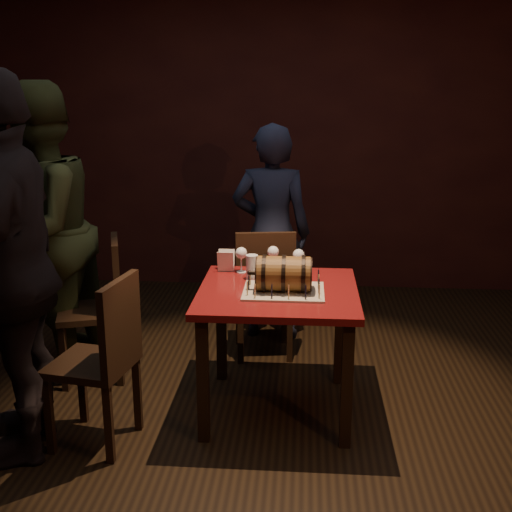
{
  "coord_description": "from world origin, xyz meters",
  "views": [
    {
      "loc": [
        0.34,
        -3.39,
        1.89
      ],
      "look_at": [
        0.07,
        0.05,
        0.95
      ],
      "focal_mm": 45.0,
      "sensor_mm": 36.0,
      "label": 1
    }
  ],
  "objects_px": {
    "pub_table": "(278,307)",
    "person_back": "(271,233)",
    "barrel_cake": "(284,274)",
    "wine_glass_mid": "(273,253)",
    "wine_glass_left": "(241,254)",
    "chair_left_rear": "(102,301)",
    "wine_glass_right": "(299,256)",
    "chair_back": "(264,287)",
    "chair_left_front": "(105,353)",
    "person_left_rear": "(40,232)",
    "pint_of_ale": "(252,268)",
    "person_left_front": "(13,270)"
  },
  "relations": [
    {
      "from": "pub_table",
      "to": "chair_left_rear",
      "type": "xyz_separation_m",
      "value": [
        -1.15,
        0.36,
        -0.12
      ]
    },
    {
      "from": "wine_glass_left",
      "to": "chair_left_front",
      "type": "bearing_deg",
      "value": -130.28
    },
    {
      "from": "wine_glass_left",
      "to": "person_left_front",
      "type": "relative_size",
      "value": 0.08
    },
    {
      "from": "pub_table",
      "to": "wine_glass_right",
      "type": "xyz_separation_m",
      "value": [
        0.11,
        0.29,
        0.23
      ]
    },
    {
      "from": "pint_of_ale",
      "to": "person_back",
      "type": "xyz_separation_m",
      "value": [
        0.06,
        0.99,
        -0.02
      ]
    },
    {
      "from": "pint_of_ale",
      "to": "chair_left_front",
      "type": "xyz_separation_m",
      "value": [
        -0.72,
        -0.62,
        -0.3
      ]
    },
    {
      "from": "pub_table",
      "to": "person_left_rear",
      "type": "relative_size",
      "value": 0.47
    },
    {
      "from": "wine_glass_left",
      "to": "person_left_rear",
      "type": "relative_size",
      "value": 0.08
    },
    {
      "from": "wine_glass_left",
      "to": "pint_of_ale",
      "type": "bearing_deg",
      "value": -60.57
    },
    {
      "from": "wine_glass_left",
      "to": "wine_glass_right",
      "type": "bearing_deg",
      "value": -3.2
    },
    {
      "from": "pub_table",
      "to": "person_left_front",
      "type": "height_order",
      "value": "person_left_front"
    },
    {
      "from": "wine_glass_left",
      "to": "chair_left_rear",
      "type": "relative_size",
      "value": 0.17
    },
    {
      "from": "chair_left_rear",
      "to": "person_left_front",
      "type": "xyz_separation_m",
      "value": [
        -0.15,
        -0.87,
        0.46
      ]
    },
    {
      "from": "pub_table",
      "to": "wine_glass_left",
      "type": "xyz_separation_m",
      "value": [
        -0.24,
        0.31,
        0.23
      ]
    },
    {
      "from": "wine_glass_right",
      "to": "chair_back",
      "type": "relative_size",
      "value": 0.17
    },
    {
      "from": "barrel_cake",
      "to": "pint_of_ale",
      "type": "height_order",
      "value": "barrel_cake"
    },
    {
      "from": "barrel_cake",
      "to": "chair_back",
      "type": "height_order",
      "value": "barrel_cake"
    },
    {
      "from": "barrel_cake",
      "to": "person_back",
      "type": "xyz_separation_m",
      "value": [
        -0.13,
        1.22,
        -0.06
      ]
    },
    {
      "from": "pub_table",
      "to": "person_back",
      "type": "relative_size",
      "value": 0.56
    },
    {
      "from": "person_left_rear",
      "to": "person_back",
      "type": "bearing_deg",
      "value": 125.22
    },
    {
      "from": "pint_of_ale",
      "to": "chair_back",
      "type": "xyz_separation_m",
      "value": [
        0.04,
        0.56,
        -0.3
      ]
    },
    {
      "from": "person_left_rear",
      "to": "pint_of_ale",
      "type": "bearing_deg",
      "value": 87.99
    },
    {
      "from": "wine_glass_mid",
      "to": "pint_of_ale",
      "type": "bearing_deg",
      "value": -122.79
    },
    {
      "from": "barrel_cake",
      "to": "wine_glass_mid",
      "type": "relative_size",
      "value": 2.24
    },
    {
      "from": "pub_table",
      "to": "wine_glass_left",
      "type": "distance_m",
      "value": 0.46
    },
    {
      "from": "chair_back",
      "to": "person_back",
      "type": "relative_size",
      "value": 0.58
    },
    {
      "from": "barrel_cake",
      "to": "wine_glass_right",
      "type": "bearing_deg",
      "value": 77.4
    },
    {
      "from": "wine_glass_left",
      "to": "wine_glass_right",
      "type": "relative_size",
      "value": 1.0
    },
    {
      "from": "chair_back",
      "to": "chair_left_front",
      "type": "relative_size",
      "value": 1.0
    },
    {
      "from": "chair_back",
      "to": "person_left_front",
      "type": "xyz_separation_m",
      "value": [
        -1.18,
        -1.24,
        0.46
      ]
    },
    {
      "from": "pint_of_ale",
      "to": "chair_left_front",
      "type": "distance_m",
      "value": 1.0
    },
    {
      "from": "chair_left_rear",
      "to": "person_left_front",
      "type": "bearing_deg",
      "value": -99.9
    },
    {
      "from": "wine_glass_right",
      "to": "chair_left_front",
      "type": "height_order",
      "value": "chair_left_front"
    },
    {
      "from": "wine_glass_mid",
      "to": "chair_left_rear",
      "type": "height_order",
      "value": "chair_left_rear"
    },
    {
      "from": "wine_glass_mid",
      "to": "chair_back",
      "type": "relative_size",
      "value": 0.17
    },
    {
      "from": "wine_glass_left",
      "to": "person_left_rear",
      "type": "height_order",
      "value": "person_left_rear"
    },
    {
      "from": "wine_glass_left",
      "to": "pub_table",
      "type": "bearing_deg",
      "value": -52.38
    },
    {
      "from": "chair_left_front",
      "to": "person_left_rear",
      "type": "relative_size",
      "value": 0.49
    },
    {
      "from": "chair_back",
      "to": "chair_left_rear",
      "type": "height_order",
      "value": "same"
    },
    {
      "from": "wine_glass_mid",
      "to": "person_back",
      "type": "xyz_separation_m",
      "value": [
        -0.05,
        0.81,
        -0.06
      ]
    },
    {
      "from": "wine_glass_right",
      "to": "person_left_rear",
      "type": "height_order",
      "value": "person_left_rear"
    },
    {
      "from": "person_back",
      "to": "wine_glass_mid",
      "type": "bearing_deg",
      "value": 96.1
    },
    {
      "from": "chair_left_front",
      "to": "person_left_front",
      "type": "relative_size",
      "value": 0.47
    },
    {
      "from": "chair_back",
      "to": "chair_left_rear",
      "type": "relative_size",
      "value": 1.0
    },
    {
      "from": "person_back",
      "to": "person_left_front",
      "type": "xyz_separation_m",
      "value": [
        -1.2,
        -1.67,
        0.18
      ]
    },
    {
      "from": "chair_back",
      "to": "wine_glass_left",
      "type": "bearing_deg",
      "value": -105.37
    },
    {
      "from": "person_left_rear",
      "to": "chair_back",
      "type": "bearing_deg",
      "value": 110.39
    },
    {
      "from": "chair_left_front",
      "to": "pint_of_ale",
      "type": "bearing_deg",
      "value": 40.78
    },
    {
      "from": "chair_left_front",
      "to": "person_back",
      "type": "height_order",
      "value": "person_back"
    },
    {
      "from": "person_left_front",
      "to": "chair_back",
      "type": "bearing_deg",
      "value": 126.94
    }
  ]
}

